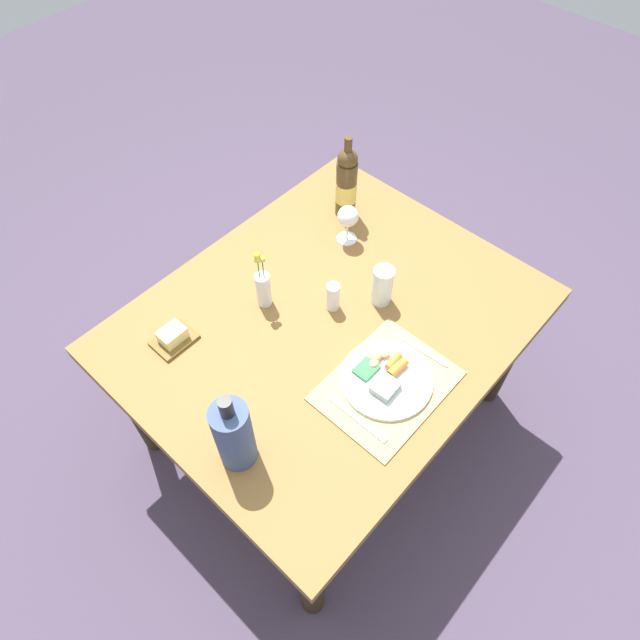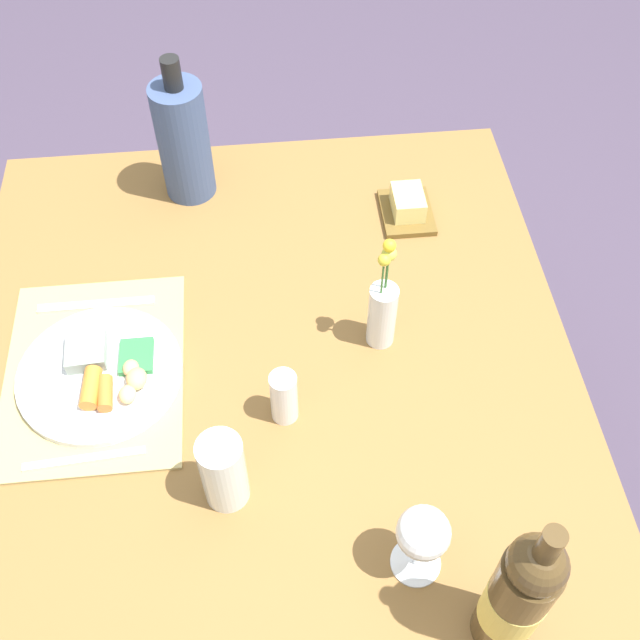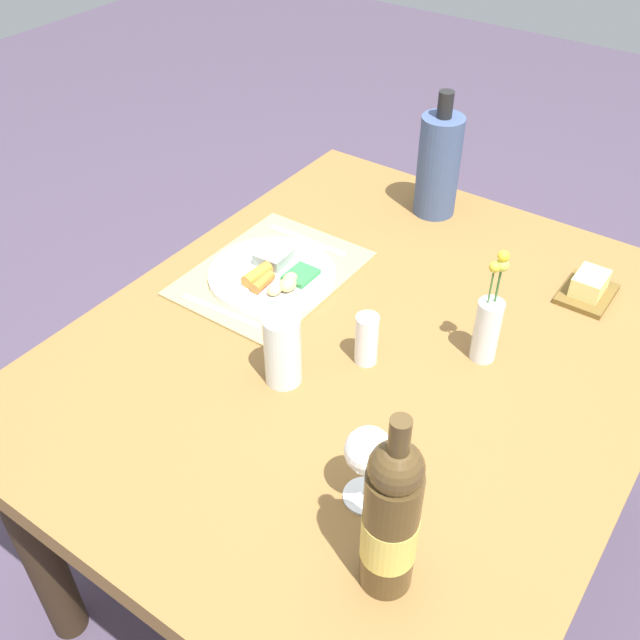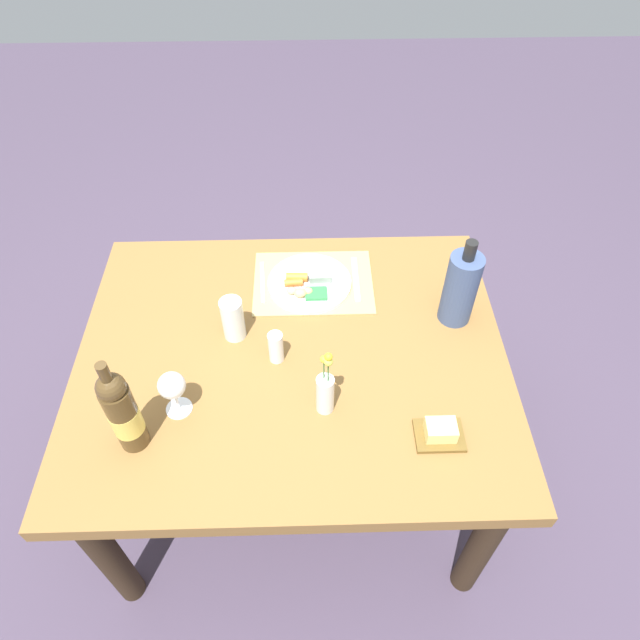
{
  "view_description": "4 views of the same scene",
  "coord_description": "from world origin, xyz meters",
  "px_view_note": "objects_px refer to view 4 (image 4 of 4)",
  "views": [
    {
      "loc": [
        -0.81,
        -0.71,
        2.15
      ],
      "look_at": [
        -0.05,
        -0.01,
        0.74
      ],
      "focal_mm": 31.41,
      "sensor_mm": 36.0,
      "label": 1
    },
    {
      "loc": [
        0.69,
        0.01,
        1.79
      ],
      "look_at": [
        -0.07,
        0.09,
        0.79
      ],
      "focal_mm": 43.12,
      "sensor_mm": 36.0,
      "label": 2
    },
    {
      "loc": [
        0.92,
        0.53,
        1.64
      ],
      "look_at": [
        0.07,
        -0.07,
        0.78
      ],
      "focal_mm": 40.78,
      "sensor_mm": 36.0,
      "label": 3
    },
    {
      "loc": [
        -0.06,
        1.06,
        2.03
      ],
      "look_at": [
        -0.09,
        -0.08,
        0.76
      ],
      "focal_mm": 31.91,
      "sensor_mm": 36.0,
      "label": 4
    }
  ],
  "objects_px": {
    "fork": "(356,279)",
    "butter_dish": "(440,432)",
    "wine_bottle": "(123,412)",
    "flower_vase": "(325,391)",
    "cooler_bottle": "(460,288)",
    "dining_table": "(293,372)",
    "knife": "(263,282)",
    "water_tumbler": "(233,321)",
    "wine_glass": "(172,387)",
    "salt_shaker": "(276,347)",
    "dinner_plate": "(309,283)"
  },
  "relations": [
    {
      "from": "water_tumbler",
      "to": "butter_dish",
      "type": "bearing_deg",
      "value": 146.72
    },
    {
      "from": "wine_glass",
      "to": "wine_bottle",
      "type": "relative_size",
      "value": 0.45
    },
    {
      "from": "knife",
      "to": "wine_bottle",
      "type": "height_order",
      "value": "wine_bottle"
    },
    {
      "from": "fork",
      "to": "salt_shaker",
      "type": "height_order",
      "value": "salt_shaker"
    },
    {
      "from": "wine_bottle",
      "to": "wine_glass",
      "type": "bearing_deg",
      "value": -136.44
    },
    {
      "from": "fork",
      "to": "knife",
      "type": "height_order",
      "value": "same"
    },
    {
      "from": "butter_dish",
      "to": "wine_glass",
      "type": "bearing_deg",
      "value": -8.61
    },
    {
      "from": "cooler_bottle",
      "to": "wine_bottle",
      "type": "relative_size",
      "value": 0.93
    },
    {
      "from": "knife",
      "to": "flower_vase",
      "type": "bearing_deg",
      "value": 107.56
    },
    {
      "from": "dining_table",
      "to": "dinner_plate",
      "type": "height_order",
      "value": "dinner_plate"
    },
    {
      "from": "wine_glass",
      "to": "salt_shaker",
      "type": "relative_size",
      "value": 1.4
    },
    {
      "from": "dining_table",
      "to": "water_tumbler",
      "type": "height_order",
      "value": "water_tumbler"
    },
    {
      "from": "dinner_plate",
      "to": "fork",
      "type": "height_order",
      "value": "dinner_plate"
    },
    {
      "from": "cooler_bottle",
      "to": "butter_dish",
      "type": "relative_size",
      "value": 2.35
    },
    {
      "from": "fork",
      "to": "water_tumbler",
      "type": "height_order",
      "value": "water_tumbler"
    },
    {
      "from": "dining_table",
      "to": "water_tumbler",
      "type": "distance_m",
      "value": 0.25
    },
    {
      "from": "knife",
      "to": "wine_glass",
      "type": "bearing_deg",
      "value": 62.93
    },
    {
      "from": "knife",
      "to": "salt_shaker",
      "type": "xyz_separation_m",
      "value": [
        -0.05,
        0.32,
        0.04
      ]
    },
    {
      "from": "dining_table",
      "to": "butter_dish",
      "type": "xyz_separation_m",
      "value": [
        -0.39,
        0.29,
        0.12
      ]
    },
    {
      "from": "wine_glass",
      "to": "flower_vase",
      "type": "bearing_deg",
      "value": 178.89
    },
    {
      "from": "dining_table",
      "to": "water_tumbler",
      "type": "xyz_separation_m",
      "value": [
        0.17,
        -0.08,
        0.16
      ]
    },
    {
      "from": "fork",
      "to": "dining_table",
      "type": "bearing_deg",
      "value": 55.18
    },
    {
      "from": "wine_glass",
      "to": "salt_shaker",
      "type": "distance_m",
      "value": 0.32
    },
    {
      "from": "fork",
      "to": "cooler_bottle",
      "type": "height_order",
      "value": "cooler_bottle"
    },
    {
      "from": "dinner_plate",
      "to": "flower_vase",
      "type": "height_order",
      "value": "flower_vase"
    },
    {
      "from": "salt_shaker",
      "to": "flower_vase",
      "type": "bearing_deg",
      "value": 127.87
    },
    {
      "from": "fork",
      "to": "salt_shaker",
      "type": "distance_m",
      "value": 0.41
    },
    {
      "from": "cooler_bottle",
      "to": "flower_vase",
      "type": "relative_size",
      "value": 1.27
    },
    {
      "from": "salt_shaker",
      "to": "cooler_bottle",
      "type": "bearing_deg",
      "value": -164.59
    },
    {
      "from": "butter_dish",
      "to": "salt_shaker",
      "type": "height_order",
      "value": "salt_shaker"
    },
    {
      "from": "fork",
      "to": "wine_bottle",
      "type": "relative_size",
      "value": 0.63
    },
    {
      "from": "cooler_bottle",
      "to": "flower_vase",
      "type": "distance_m",
      "value": 0.53
    },
    {
      "from": "water_tumbler",
      "to": "wine_bottle",
      "type": "relative_size",
      "value": 0.44
    },
    {
      "from": "flower_vase",
      "to": "wine_glass",
      "type": "bearing_deg",
      "value": -1.11
    },
    {
      "from": "cooler_bottle",
      "to": "water_tumbler",
      "type": "bearing_deg",
      "value": 4.69
    },
    {
      "from": "dinner_plate",
      "to": "flower_vase",
      "type": "bearing_deg",
      "value": 94.4
    },
    {
      "from": "dinner_plate",
      "to": "knife",
      "type": "height_order",
      "value": "dinner_plate"
    },
    {
      "from": "dining_table",
      "to": "knife",
      "type": "xyz_separation_m",
      "value": [
        0.1,
        -0.3,
        0.1
      ]
    },
    {
      "from": "fork",
      "to": "wine_bottle",
      "type": "height_order",
      "value": "wine_bottle"
    },
    {
      "from": "butter_dish",
      "to": "water_tumbler",
      "type": "distance_m",
      "value": 0.68
    },
    {
      "from": "cooler_bottle",
      "to": "wine_glass",
      "type": "bearing_deg",
      "value": 21.42
    },
    {
      "from": "knife",
      "to": "water_tumbler",
      "type": "distance_m",
      "value": 0.24
    },
    {
      "from": "cooler_bottle",
      "to": "flower_vase",
      "type": "xyz_separation_m",
      "value": [
        0.42,
        0.33,
        -0.05
      ]
    },
    {
      "from": "fork",
      "to": "butter_dish",
      "type": "height_order",
      "value": "butter_dish"
    },
    {
      "from": "wine_bottle",
      "to": "flower_vase",
      "type": "height_order",
      "value": "wine_bottle"
    },
    {
      "from": "dining_table",
      "to": "fork",
      "type": "bearing_deg",
      "value": -125.04
    },
    {
      "from": "fork",
      "to": "flower_vase",
      "type": "distance_m",
      "value": 0.52
    },
    {
      "from": "water_tumbler",
      "to": "dining_table",
      "type": "bearing_deg",
      "value": 156.08
    },
    {
      "from": "knife",
      "to": "salt_shaker",
      "type": "distance_m",
      "value": 0.32
    },
    {
      "from": "wine_bottle",
      "to": "salt_shaker",
      "type": "height_order",
      "value": "wine_bottle"
    }
  ]
}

